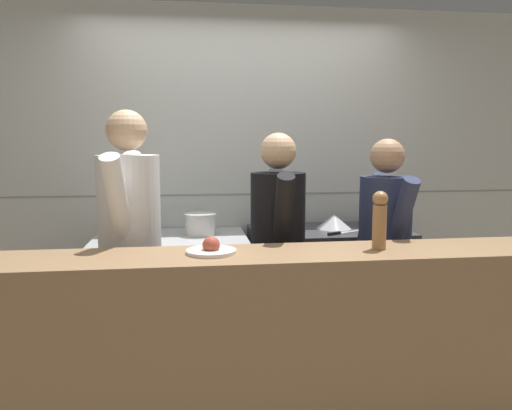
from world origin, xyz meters
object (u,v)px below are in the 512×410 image
(chefs_knife, at_px, (344,232))
(chef_head_cook, at_px, (130,245))
(pepper_mill, at_px, (380,219))
(chef_sous, at_px, (278,252))
(sauce_pot, at_px, (200,223))
(plated_dish_main, at_px, (211,249))
(oven_range, at_px, (172,297))
(stock_pot, at_px, (133,228))
(mixing_bowl_steel, at_px, (334,222))
(chef_line, at_px, (384,252))

(chefs_knife, height_order, chef_head_cook, chef_head_cook)
(pepper_mill, bearing_deg, chef_sous, 128.61)
(sauce_pot, distance_m, chef_sous, 0.81)
(plated_dish_main, bearing_deg, sauce_pot, 91.16)
(oven_range, relative_size, pepper_mill, 3.62)
(stock_pot, xyz_separation_m, mixing_bowl_steel, (1.46, 0.07, 0.00))
(oven_range, distance_m, chef_head_cook, 0.85)
(chefs_knife, bearing_deg, sauce_pot, 167.56)
(sauce_pot, xyz_separation_m, chefs_knife, (1.01, -0.22, -0.05))
(oven_range, relative_size, plated_dish_main, 4.37)
(chefs_knife, distance_m, chef_sous, 0.72)
(chef_head_cook, bearing_deg, sauce_pot, 67.46)
(oven_range, relative_size, chef_sous, 0.67)
(chefs_knife, height_order, plated_dish_main, plated_dish_main)
(pepper_mill, bearing_deg, chef_head_cook, 158.25)
(sauce_pot, distance_m, mixing_bowl_steel, 0.99)
(oven_range, bearing_deg, sauce_pot, 13.20)
(sauce_pot, distance_m, chef_line, 1.31)
(mixing_bowl_steel, relative_size, chef_sous, 0.16)
(mixing_bowl_steel, height_order, chef_head_cook, chef_head_cook)
(mixing_bowl_steel, relative_size, chefs_knife, 0.74)
(stock_pot, xyz_separation_m, chefs_knife, (1.48, -0.13, -0.04))
(oven_range, xyz_separation_m, pepper_mill, (1.09, -1.16, 0.73))
(sauce_pot, xyz_separation_m, plated_dish_main, (0.02, -1.18, 0.07))
(stock_pot, height_order, chef_line, chef_line)
(mixing_bowl_steel, height_order, chefs_knife, mixing_bowl_steel)
(plated_dish_main, bearing_deg, stock_pot, 114.26)
(sauce_pot, bearing_deg, mixing_bowl_steel, -1.34)
(pepper_mill, bearing_deg, chefs_knife, 82.22)
(mixing_bowl_steel, bearing_deg, chefs_knife, -85.58)
(pepper_mill, relative_size, chef_line, 0.19)
(oven_range, bearing_deg, chef_sous, -43.30)
(stock_pot, height_order, chef_head_cook, chef_head_cook)
(chefs_knife, relative_size, chef_head_cook, 0.20)
(chef_line, bearing_deg, chef_head_cook, 175.31)
(plated_dish_main, xyz_separation_m, pepper_mill, (0.85, -0.02, 0.14))
(chef_line, bearing_deg, mixing_bowl_steel, 96.03)
(sauce_pot, bearing_deg, plated_dish_main, -88.84)
(chefs_knife, bearing_deg, mixing_bowl_steel, 94.42)
(chef_sous, bearing_deg, plated_dish_main, -127.59)
(plated_dish_main, xyz_separation_m, chef_line, (1.10, 0.51, -0.16))
(pepper_mill, distance_m, chef_head_cook, 1.41)
(stock_pot, bearing_deg, sauce_pot, 10.72)
(chefs_knife, xyz_separation_m, chef_sous, (-0.56, -0.45, -0.02))
(sauce_pot, xyz_separation_m, chef_head_cook, (-0.42, -0.69, -0.01))
(stock_pot, bearing_deg, chefs_knife, -5.16)
(plated_dish_main, height_order, pepper_mill, pepper_mill)
(chefs_knife, bearing_deg, chef_head_cook, -161.79)
(mixing_bowl_steel, relative_size, plated_dish_main, 1.04)
(chef_sous, bearing_deg, chef_head_cook, -176.72)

